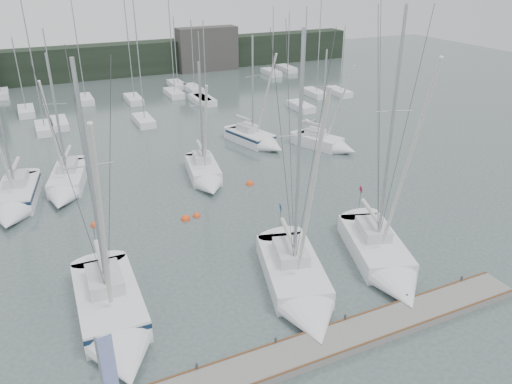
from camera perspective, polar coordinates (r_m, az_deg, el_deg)
ground at (r=28.90m, az=2.11°, el=-11.41°), size 160.00×160.00×0.00m
dock at (r=25.45m, az=7.47°, el=-17.05°), size 24.00×2.00×0.40m
far_treeline at (r=84.55m, az=-17.93°, el=13.98°), size 90.00×4.00×5.00m
far_building_right at (r=86.63m, az=-5.58°, el=15.95°), size 10.00×3.00×7.00m
mast_forest at (r=66.75m, az=-16.40°, el=9.65°), size 60.29×27.76×14.72m
sailboat_near_left at (r=26.82m, az=-15.88°, el=-14.11°), size 3.46×10.08×14.59m
sailboat_near_center at (r=28.11m, az=5.16°, el=-11.29°), size 5.59×10.04×15.44m
sailboat_near_right at (r=31.25m, az=14.58°, el=-7.93°), size 5.79×9.89×16.17m
sailboat_mid_a at (r=41.54m, az=-25.84°, el=-0.99°), size 4.18×8.61×13.41m
sailboat_mid_b at (r=43.01m, az=-20.91°, el=0.66°), size 4.55×8.78×11.67m
sailboat_mid_c at (r=42.23m, az=-5.76°, el=1.82°), size 3.62×7.75×10.64m
sailboat_mid_d at (r=50.44m, az=0.31°, el=5.92°), size 4.39×7.62×11.52m
sailboat_mid_e at (r=50.04m, az=8.36°, el=5.42°), size 4.83×6.89×10.34m
buoy_a at (r=36.97m, az=-6.80°, el=-2.77°), size 0.55×0.55×0.55m
buoy_b at (r=41.89m, az=-0.71°, el=0.91°), size 0.64×0.64×0.64m
buoy_c at (r=37.28m, az=-17.94°, el=-3.66°), size 0.61×0.61×0.61m
dock_banner at (r=20.98m, az=-16.75°, el=-19.03°), size 0.65×0.14×4.30m
seagull at (r=28.16m, az=5.88°, el=8.09°), size 0.93×0.46×0.19m
buoy_d at (r=36.64m, az=-8.05°, el=-3.11°), size 0.68×0.68×0.68m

